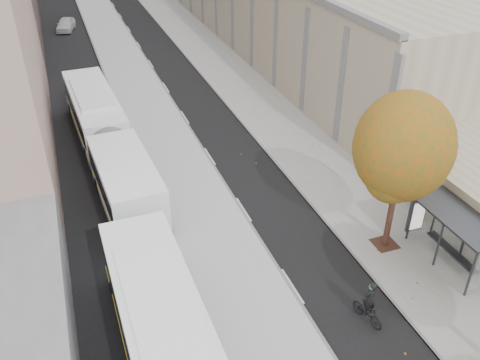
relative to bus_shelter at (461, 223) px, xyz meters
name	(u,v)px	position (x,y,z in m)	size (l,w,h in m)	color
bus_platform	(140,95)	(-9.56, 24.04, -2.11)	(4.25, 150.00, 0.15)	#B8B8B8
sidewalk	(238,82)	(-1.56, 24.04, -2.15)	(4.75, 150.00, 0.08)	gray
bus_shelter	(461,223)	(0.00, 0.00, 0.00)	(1.90, 4.40, 2.53)	#383A3F
tree_c	(403,147)	(-2.09, 2.04, 3.06)	(4.20, 4.20, 7.28)	black
bus_far	(107,139)	(-13.19, 14.35, -0.58)	(3.57, 17.82, 2.95)	white
cyclist	(368,307)	(-5.42, -1.70, -1.45)	(0.78, 1.61, 1.98)	black
distant_car	(66,24)	(-13.69, 44.82, -1.53)	(1.56, 3.87, 1.32)	silver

